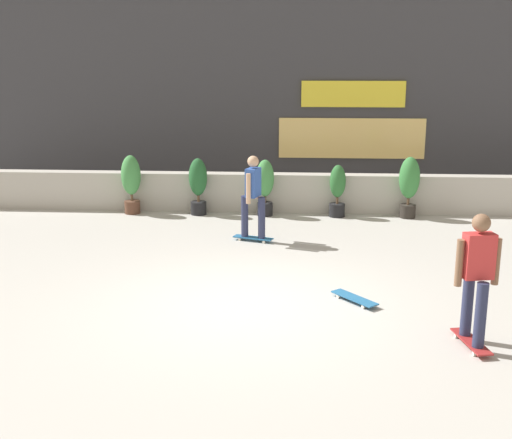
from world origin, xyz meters
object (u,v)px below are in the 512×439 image
(potted_plant_0, at_px, (131,181))
(skater_far_right, at_px, (477,274))
(potted_plant_2, at_px, (265,185))
(potted_plant_4, at_px, (409,183))
(skater_far_left, at_px, (253,194))
(potted_plant_3, at_px, (338,190))
(potted_plant_1, at_px, (198,183))
(skateboard_near_camera, at_px, (354,298))

(potted_plant_0, relative_size, skater_far_right, 0.81)
(potted_plant_0, bearing_deg, potted_plant_2, 0.00)
(potted_plant_4, xyz_separation_m, skater_far_right, (-0.32, -6.81, 0.15))
(skater_far_left, bearing_deg, potted_plant_3, 50.99)
(potted_plant_2, relative_size, potted_plant_4, 0.93)
(potted_plant_2, xyz_separation_m, skater_far_left, (-0.12, -2.18, 0.22))
(potted_plant_4, height_order, skater_far_left, skater_far_left)
(potted_plant_3, distance_m, potted_plant_4, 1.61)
(potted_plant_0, height_order, potted_plant_3, potted_plant_0)
(potted_plant_1, bearing_deg, skater_far_right, -56.75)
(potted_plant_2, bearing_deg, skater_far_left, -93.12)
(potted_plant_2, bearing_deg, skater_far_right, -66.77)
(potted_plant_1, distance_m, skater_far_left, 2.61)
(skater_far_right, distance_m, skater_far_left, 5.54)
(potted_plant_3, xyz_separation_m, skater_far_left, (-1.77, -2.18, 0.31))
(potted_plant_2, bearing_deg, potted_plant_1, 180.00)
(potted_plant_2, height_order, potted_plant_4, potted_plant_4)
(skater_far_right, xyz_separation_m, skateboard_near_camera, (-1.32, 1.42, -0.88))
(skater_far_left, bearing_deg, potted_plant_2, 86.88)
(potted_plant_3, bearing_deg, skateboard_near_camera, -90.52)
(skater_far_left, relative_size, skateboard_near_camera, 2.29)
(potted_plant_1, relative_size, skater_far_left, 0.77)
(potted_plant_0, relative_size, skater_far_left, 0.81)
(potted_plant_3, bearing_deg, potted_plant_4, 0.00)
(potted_plant_3, bearing_deg, skater_far_right, -79.40)
(potted_plant_1, height_order, skater_far_left, skater_far_left)
(potted_plant_1, relative_size, potted_plant_4, 0.94)
(potted_plant_4, bearing_deg, skater_far_right, -92.72)
(potted_plant_1, height_order, potted_plant_4, potted_plant_4)
(potted_plant_0, height_order, potted_plant_4, potted_plant_4)
(potted_plant_4, relative_size, skater_far_left, 0.82)
(potted_plant_1, xyz_separation_m, potted_plant_3, (3.19, 0.00, -0.10))
(potted_plant_4, bearing_deg, potted_plant_3, 180.00)
(potted_plant_1, bearing_deg, skateboard_near_camera, -59.77)
(potted_plant_0, bearing_deg, skater_far_right, -48.50)
(potted_plant_0, distance_m, potted_plant_2, 3.10)
(potted_plant_3, height_order, skateboard_near_camera, potted_plant_3)
(potted_plant_1, xyz_separation_m, potted_plant_2, (1.54, 0.00, -0.01))
(potted_plant_1, bearing_deg, potted_plant_3, 0.00)
(potted_plant_1, distance_m, potted_plant_4, 4.79)
(potted_plant_4, bearing_deg, skateboard_near_camera, -106.98)
(potted_plant_4, distance_m, skateboard_near_camera, 5.68)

